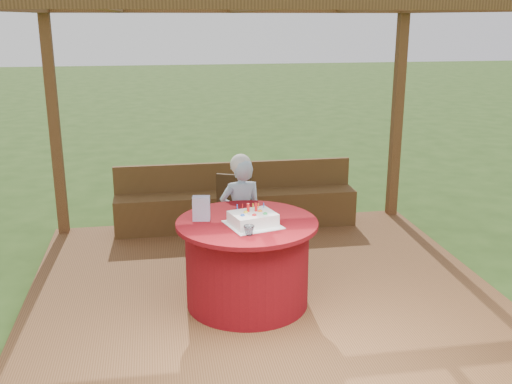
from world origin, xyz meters
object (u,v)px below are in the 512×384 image
table (247,262)px  chair (232,211)px  birthday_cake (253,219)px  drinking_glass (249,230)px  bench (236,206)px  elderly_woman (241,213)px  gift_bag (201,208)px

table → chair: size_ratio=1.49×
birthday_cake → drinking_glass: size_ratio=5.85×
bench → table: table is taller
chair → drinking_glass: bearing=-92.4°
bench → elderly_woman: 1.42m
chair → birthday_cake: bearing=-89.9°
table → gift_bag: 0.65m
chair → drinking_glass: 1.73m
elderly_woman → gift_bag: bearing=-125.2°
elderly_woman → gift_bag: size_ratio=5.71×
table → gift_bag: gift_bag is taller
bench → elderly_woman: (-0.14, -1.36, 0.37)m
gift_bag → chair: bearing=79.5°
bench → gift_bag: size_ratio=13.71×
birthday_cake → chair: bearing=90.1°
bench → birthday_cake: 2.30m
chair → drinking_glass: (-0.07, -1.69, 0.37)m
bench → drinking_glass: (-0.23, -2.46, 0.58)m
elderly_woman → drinking_glass: elderly_woman is taller
bench → chair: chair is taller
chair → elderly_woman: size_ratio=0.69×
drinking_glass → birthday_cake: bearing=73.4°
bench → gift_bag: gift_bag is taller
birthday_cake → bench: bearing=86.0°
gift_bag → drinking_glass: bearing=-43.1°
gift_bag → birthday_cake: bearing=-17.7°
chair → gift_bag: bearing=-109.3°
birthday_cake → gift_bag: (-0.43, 0.22, 0.05)m
elderly_woman → birthday_cake: (-0.02, -0.85, 0.23)m
bench → gift_bag: (-0.59, -2.00, 0.65)m
birthday_cake → table: bearing=108.0°
chair → drinking_glass: drinking_glass is taller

